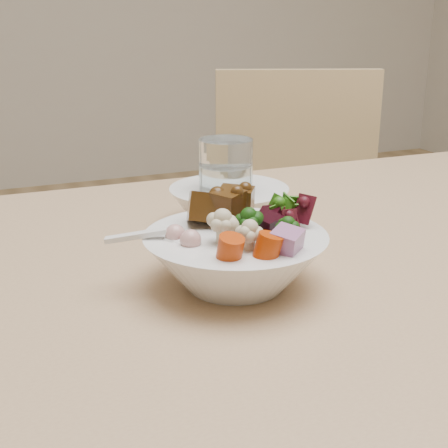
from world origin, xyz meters
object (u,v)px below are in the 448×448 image
Objects in this scene: side_bowl at (229,207)px; dining_table at (370,302)px; food_bowl at (236,255)px; water_glass at (226,188)px; chair_far at (301,236)px.

dining_table is at bearing -49.34° from side_bowl.
dining_table is 7.83× the size of food_bowl.
chair_far is at bearing 50.42° from water_glass.
water_glass is (-0.39, -0.47, 0.27)m from chair_far.
dining_table is 9.42× the size of side_bowl.
chair_far is 0.67m from water_glass.
water_glass is 0.03m from side_bowl.
food_bowl is (-0.20, -0.03, 0.10)m from dining_table.
dining_table is at bearing -46.30° from water_glass.
water_glass is at bearing 134.46° from dining_table.
food_bowl reaches higher than dining_table.
side_bowl is at bearing 69.09° from food_bowl.
dining_table is 0.68m from chair_far.
chair_far is at bearing 55.04° from food_bowl.
side_bowl is at bearing 42.31° from water_glass.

